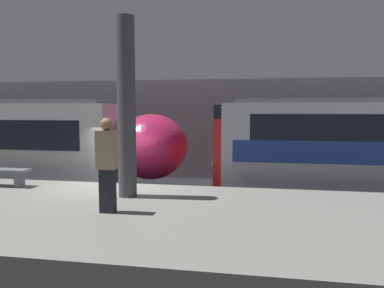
% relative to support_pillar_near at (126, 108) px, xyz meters
% --- Properties ---
extents(ground_plane, '(120.00, 120.00, 0.00)m').
position_rel_support_pillar_near_xyz_m(ground_plane, '(-0.83, 1.41, -3.08)').
color(ground_plane, black).
extents(platform, '(40.00, 5.07, 1.06)m').
position_rel_support_pillar_near_xyz_m(platform, '(-0.83, -1.12, -2.55)').
color(platform, slate).
rests_on(platform, ground).
extents(station_rear_barrier, '(50.00, 0.15, 4.34)m').
position_rel_support_pillar_near_xyz_m(station_rear_barrier, '(-0.83, 8.16, -0.91)').
color(station_rear_barrier, '#939399').
rests_on(station_rear_barrier, ground).
extents(support_pillar_near, '(0.41, 0.41, 4.04)m').
position_rel_support_pillar_near_xyz_m(support_pillar_near, '(0.00, 0.00, 0.00)').
color(support_pillar_near, '#47474C').
rests_on(support_pillar_near, platform).
extents(person_walking, '(0.38, 0.24, 1.82)m').
position_rel_support_pillar_near_xyz_m(person_walking, '(0.09, -1.36, -1.04)').
color(person_walking, black).
rests_on(person_walking, platform).
extents(platform_bench, '(1.50, 0.40, 0.45)m').
position_rel_support_pillar_near_xyz_m(platform_bench, '(-3.62, 0.49, -1.68)').
color(platform_bench, slate).
rests_on(platform_bench, platform).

